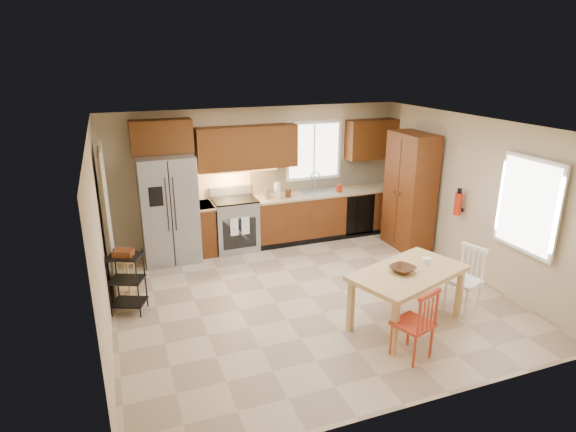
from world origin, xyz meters
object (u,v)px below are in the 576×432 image
(soap_bottle, at_px, (339,187))
(pantry, at_px, (410,192))
(range_stove, at_px, (235,225))
(dining_table, at_px, (406,298))
(refrigerator, at_px, (169,209))
(table_bowl, at_px, (402,272))
(chair_white, at_px, (464,280))
(chair_red, at_px, (413,322))
(fire_extinguisher, at_px, (458,204))
(utility_cart, at_px, (127,283))
(table_jar, at_px, (426,263))
(bar_stool, at_px, (127,279))

(soap_bottle, relative_size, pantry, 0.09)
(range_stove, relative_size, dining_table, 0.60)
(refrigerator, distance_m, pantry, 4.23)
(refrigerator, xyz_separation_m, soap_bottle, (3.18, -0.02, 0.09))
(soap_bottle, relative_size, table_bowl, 0.62)
(refrigerator, xyz_separation_m, chair_white, (3.54, -3.18, -0.46))
(pantry, xyz_separation_m, chair_red, (-1.89, -2.95, -0.60))
(pantry, xyz_separation_m, dining_table, (-1.54, -2.30, -0.68))
(chair_red, relative_size, chair_white, 1.00)
(range_stove, relative_size, fire_extinguisher, 2.56)
(chair_red, height_order, utility_cart, chair_red)
(pantry, distance_m, table_bowl, 2.84)
(dining_table, height_order, table_bowl, table_bowl)
(soap_bottle, relative_size, table_jar, 1.51)
(soap_bottle, bearing_deg, table_bowl, -102.05)
(table_bowl, xyz_separation_m, utility_cart, (-3.30, 1.58, -0.31))
(range_stove, bearing_deg, dining_table, -66.35)
(refrigerator, height_order, table_jar, refrigerator)
(range_stove, bearing_deg, fire_extinguisher, -32.62)
(soap_bottle, bearing_deg, range_stove, 177.60)
(fire_extinguisher, relative_size, dining_table, 0.24)
(chair_white, bearing_deg, dining_table, 73.78)
(refrigerator, bearing_deg, table_jar, -46.99)
(chair_white, distance_m, bar_stool, 4.74)
(refrigerator, bearing_deg, dining_table, -51.26)
(table_bowl, bearing_deg, range_stove, 112.25)
(soap_bottle, xyz_separation_m, pantry, (0.95, -0.90, 0.05))
(fire_extinguisher, bearing_deg, chair_red, -137.65)
(table_bowl, height_order, bar_stool, table_bowl)
(soap_bottle, distance_m, table_jar, 3.13)
(chair_white, height_order, table_bowl, chair_white)
(fire_extinguisher, bearing_deg, soap_bottle, 120.53)
(refrigerator, distance_m, range_stove, 1.24)
(refrigerator, relative_size, range_stove, 1.98)
(chair_red, xyz_separation_m, utility_cart, (-3.04, 2.23, -0.01))
(dining_table, distance_m, utility_cart, 3.74)
(dining_table, relative_size, chair_red, 1.70)
(table_bowl, distance_m, utility_cart, 3.67)
(pantry, bearing_deg, table_bowl, -125.34)
(refrigerator, height_order, pantry, pantry)
(dining_table, bearing_deg, pantry, 37.04)
(dining_table, bearing_deg, refrigerator, 109.51)
(soap_bottle, height_order, chair_white, soap_bottle)
(fire_extinguisher, bearing_deg, bar_stool, 172.26)
(soap_bottle, distance_m, utility_cart, 4.33)
(fire_extinguisher, height_order, dining_table, fire_extinguisher)
(utility_cart, bearing_deg, table_bowl, -2.70)
(refrigerator, relative_size, table_jar, 14.39)
(chair_white, bearing_deg, range_stove, 17.20)
(refrigerator, height_order, table_bowl, refrigerator)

